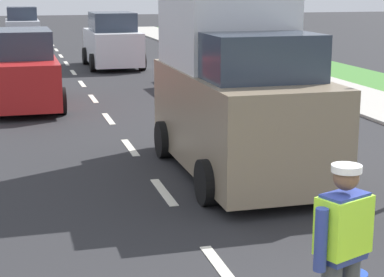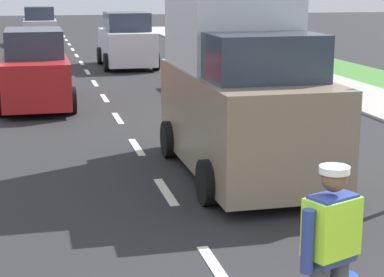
{
  "view_description": "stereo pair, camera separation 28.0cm",
  "coord_description": "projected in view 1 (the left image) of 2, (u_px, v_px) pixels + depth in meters",
  "views": [
    {
      "loc": [
        -2.16,
        -3.96,
        3.14
      ],
      "look_at": [
        0.15,
        4.57,
        1.1
      ],
      "focal_mm": 62.37,
      "sensor_mm": 36.0,
      "label": 1
    },
    {
      "loc": [
        -1.89,
        -4.03,
        3.14
      ],
      "look_at": [
        0.15,
        4.57,
        1.1
      ],
      "focal_mm": 62.37,
      "sensor_mm": 36.0,
      "label": 2
    }
  ],
  "objects": [
    {
      "name": "lane_center_line",
      "position": [
        64.0,
        60.0,
        28.68
      ],
      "size": [
        0.14,
        46.4,
        0.01
      ],
      "color": "silver",
      "rests_on": "ground"
    },
    {
      "name": "car_oncoming_lead",
      "position": [
        24.0,
        71.0,
        17.41
      ],
      "size": [
        1.9,
        4.29,
        2.01
      ],
      "color": "red",
      "rests_on": "ground"
    },
    {
      "name": "car_parked_far",
      "position": [
        222.0,
        57.0,
        20.87
      ],
      "size": [
        1.89,
        4.14,
        2.0
      ],
      "color": "red",
      "rests_on": "ground"
    },
    {
      "name": "car_outgoing_far",
      "position": [
        112.0,
        42.0,
        25.8
      ],
      "size": [
        2.06,
        4.03,
        2.12
      ],
      "color": "silver",
      "rests_on": "ground"
    },
    {
      "name": "road_worker",
      "position": [
        343.0,
        247.0,
        5.76
      ],
      "size": [
        0.69,
        0.55,
        1.67
      ],
      "color": "#383D4C",
      "rests_on": "ground"
    },
    {
      "name": "car_oncoming_third",
      "position": [
        22.0,
        27.0,
        36.05
      ],
      "size": [
        2.0,
        3.84,
        1.99
      ],
      "color": "silver",
      "rests_on": "ground"
    },
    {
      "name": "ground_plane",
      "position": [
        73.0,
        72.0,
        24.73
      ],
      "size": [
        96.0,
        96.0,
        0.0
      ],
      "primitive_type": "plane",
      "color": "#28282B"
    },
    {
      "name": "delivery_truck",
      "position": [
        235.0,
        78.0,
        11.19
      ],
      "size": [
        2.16,
        4.6,
        3.54
      ],
      "color": "gray",
      "rests_on": "ground"
    }
  ]
}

